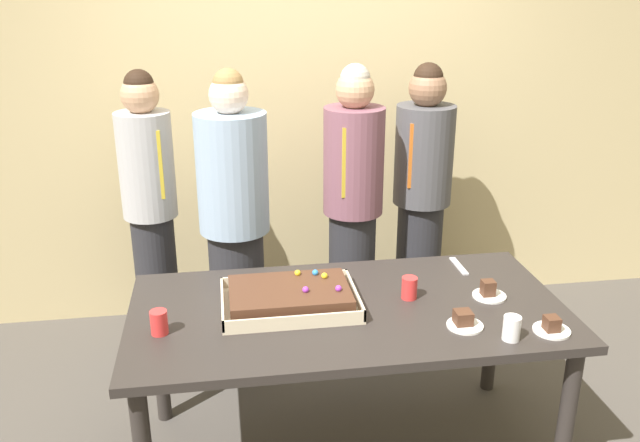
% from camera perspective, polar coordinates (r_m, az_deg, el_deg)
% --- Properties ---
extents(interior_back_panel, '(8.00, 0.12, 3.00)m').
position_cam_1_polar(interior_back_panel, '(4.21, -1.71, 11.89)').
color(interior_back_panel, '#CCB784').
rests_on(interior_back_panel, ground_plane).
extents(party_table, '(1.88, 0.95, 0.77)m').
position_cam_1_polar(party_table, '(2.96, 2.38, -8.80)').
color(party_table, '#2D2826').
rests_on(party_table, ground_plane).
extents(sheet_cake, '(0.59, 0.42, 0.11)m').
position_cam_1_polar(sheet_cake, '(2.91, -2.60, -6.56)').
color(sheet_cake, beige).
rests_on(sheet_cake, party_table).
extents(plated_slice_near_left, '(0.15, 0.15, 0.08)m').
position_cam_1_polar(plated_slice_near_left, '(3.09, 14.20, -5.88)').
color(plated_slice_near_left, white).
rests_on(plated_slice_near_left, party_table).
extents(plated_slice_near_right, '(0.15, 0.15, 0.07)m').
position_cam_1_polar(plated_slice_near_right, '(2.82, 12.21, -8.37)').
color(plated_slice_near_right, white).
rests_on(plated_slice_near_right, party_table).
extents(plated_slice_far_left, '(0.15, 0.15, 0.07)m').
position_cam_1_polar(plated_slice_far_left, '(2.88, 19.20, -8.58)').
color(plated_slice_far_left, white).
rests_on(plated_slice_far_left, party_table).
extents(drink_cup_nearest, '(0.07, 0.07, 0.10)m').
position_cam_1_polar(drink_cup_nearest, '(3.00, 7.65, -5.69)').
color(drink_cup_nearest, red).
rests_on(drink_cup_nearest, party_table).
extents(drink_cup_middle, '(0.07, 0.07, 0.10)m').
position_cam_1_polar(drink_cup_middle, '(2.77, -13.61, -8.43)').
color(drink_cup_middle, red).
rests_on(drink_cup_middle, party_table).
extents(drink_cup_far_end, '(0.07, 0.07, 0.10)m').
position_cam_1_polar(drink_cup_far_end, '(2.76, 16.08, -8.80)').
color(drink_cup_far_end, white).
rests_on(drink_cup_far_end, party_table).
extents(cake_server_utensil, '(0.03, 0.20, 0.01)m').
position_cam_1_polar(cake_server_utensil, '(3.36, 11.79, -3.79)').
color(cake_server_utensil, silver).
rests_on(cake_server_utensil, party_table).
extents(person_serving_front, '(0.34, 0.34, 1.68)m').
position_cam_1_polar(person_serving_front, '(3.77, 2.82, 1.08)').
color(person_serving_front, '#28282D').
rests_on(person_serving_front, ground_plane).
extents(person_green_shirt_behind, '(0.37, 0.37, 1.69)m').
position_cam_1_polar(person_green_shirt_behind, '(3.56, -7.30, -0.41)').
color(person_green_shirt_behind, '#28282D').
rests_on(person_green_shirt_behind, ground_plane).
extents(person_striped_tie_right, '(0.34, 0.34, 1.66)m').
position_cam_1_polar(person_striped_tie_right, '(4.01, 8.68, 1.91)').
color(person_striped_tie_right, '#28282D').
rests_on(person_striped_tie_right, ground_plane).
extents(person_far_right_suit, '(0.30, 0.30, 1.66)m').
position_cam_1_polar(person_far_right_suit, '(3.85, -14.28, 0.87)').
color(person_far_right_suit, '#28282D').
rests_on(person_far_right_suit, ground_plane).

